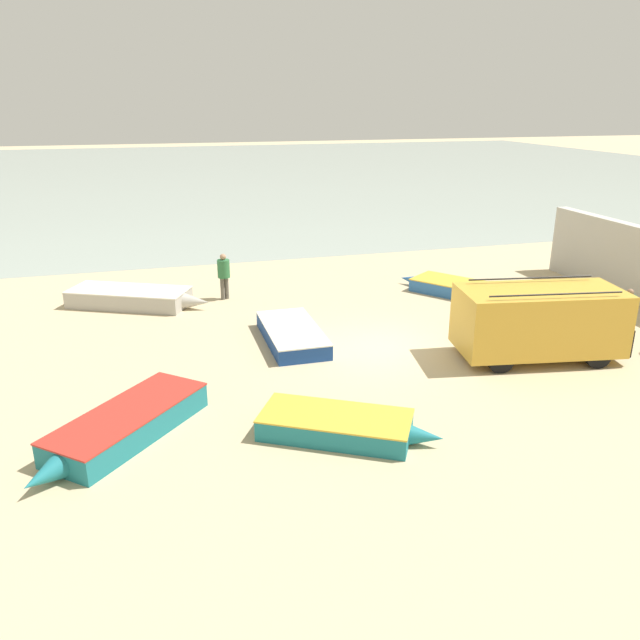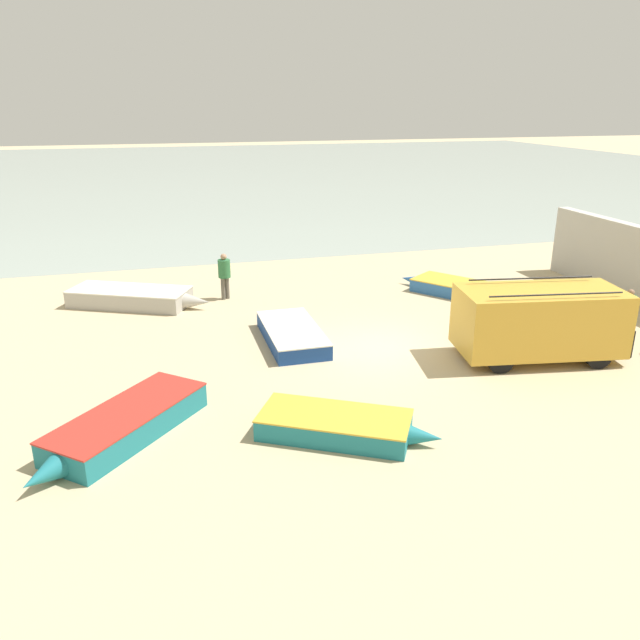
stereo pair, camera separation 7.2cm
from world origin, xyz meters
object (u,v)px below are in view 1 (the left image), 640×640
(fishing_rowboat_2, at_px, (124,426))
(fishing_rowboat_3, at_px, (291,333))
(fishing_rowboat_4, at_px, (340,425))
(fisherman_1, at_px, (224,272))
(fishing_rowboat_0, at_px, (133,298))
(fishing_rowboat_1, at_px, (460,289))
(fisherman_2, at_px, (627,309))
(parked_van, at_px, (540,320))

(fishing_rowboat_2, relative_size, fishing_rowboat_3, 0.96)
(fishing_rowboat_3, bearing_deg, fishing_rowboat_4, 177.53)
(fishing_rowboat_2, height_order, fishing_rowboat_4, fishing_rowboat_2)
(fisherman_1, bearing_deg, fishing_rowboat_2, -45.50)
(fishing_rowboat_0, distance_m, fisherman_1, 3.52)
(fishing_rowboat_1, bearing_deg, fisherman_1, 41.35)
(fishing_rowboat_1, bearing_deg, fishing_rowboat_2, 85.72)
(fishing_rowboat_0, relative_size, fisherman_2, 3.16)
(fishing_rowboat_2, xyz_separation_m, fisherman_2, (15.62, 2.19, 0.70))
(fishing_rowboat_4, height_order, fisherman_1, fisherman_1)
(fishing_rowboat_1, distance_m, fishing_rowboat_2, 15.09)
(fisherman_1, bearing_deg, parked_van, 19.18)
(fisherman_1, xyz_separation_m, fisherman_2, (11.98, -7.82, -0.07))
(fishing_rowboat_1, bearing_deg, fisherman_2, 169.57)
(fishing_rowboat_0, bearing_deg, fisherman_2, -1.25)
(parked_van, distance_m, fishing_rowboat_1, 6.54)
(parked_van, distance_m, fishing_rowboat_4, 7.72)
(fishing_rowboat_4, relative_size, fisherman_1, 2.29)
(parked_van, height_order, fishing_rowboat_3, parked_van)
(fisherman_1, distance_m, fisherman_2, 14.30)
(fisherman_1, bearing_deg, fisherman_2, 31.39)
(parked_van, relative_size, fishing_rowboat_4, 1.23)
(parked_van, relative_size, fisherman_1, 2.82)
(fishing_rowboat_4, distance_m, fisherman_2, 11.35)
(fishing_rowboat_1, height_order, fisherman_2, fisherman_2)
(fishing_rowboat_2, xyz_separation_m, fishing_rowboat_3, (5.13, 4.94, -0.06))
(fishing_rowboat_0, bearing_deg, fishing_rowboat_3, -20.42)
(fishing_rowboat_3, bearing_deg, parked_van, -115.88)
(fishing_rowboat_0, xyz_separation_m, fishing_rowboat_3, (4.92, -5.15, -0.07))
(fisherman_1, bearing_deg, fishing_rowboat_4, -19.44)
(fishing_rowboat_2, height_order, fisherman_1, fisherman_1)
(parked_van, distance_m, fisherman_2, 3.72)
(fishing_rowboat_1, bearing_deg, fishing_rowboat_3, 75.54)
(fishing_rowboat_0, relative_size, fishing_rowboat_2, 1.23)
(fishing_rowboat_2, distance_m, fisherman_2, 15.79)
(fishing_rowboat_1, relative_size, fishing_rowboat_4, 1.09)
(fisherman_2, bearing_deg, fishing_rowboat_1, 84.78)
(fishing_rowboat_0, relative_size, fisherman_1, 2.95)
(fishing_rowboat_1, height_order, fishing_rowboat_2, fishing_rowboat_2)
(fishing_rowboat_1, relative_size, fisherman_1, 2.51)
(fishing_rowboat_1, relative_size, fishing_rowboat_2, 1.04)
(fishing_rowboat_0, distance_m, fishing_rowboat_2, 10.09)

